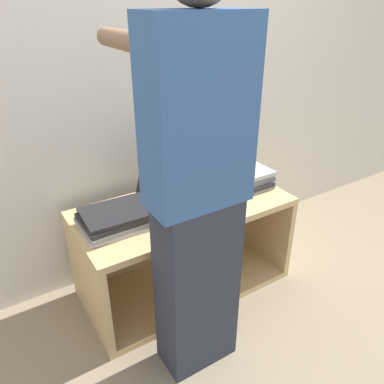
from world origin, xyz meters
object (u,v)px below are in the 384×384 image
(laptop_open, at_px, (178,193))
(laptop_stack_left, at_px, (118,218))
(laptop_stack_right, at_px, (239,180))
(person, at_px, (197,191))

(laptop_open, xyz_separation_m, laptop_stack_left, (-0.39, -0.07, -0.01))
(laptop_open, height_order, laptop_stack_left, laptop_open)
(laptop_stack_left, height_order, laptop_stack_right, laptop_stack_right)
(laptop_stack_right, xyz_separation_m, person, (-0.60, -0.46, 0.29))
(laptop_stack_left, bearing_deg, laptop_stack_right, 0.70)
(laptop_stack_left, bearing_deg, person, -68.95)
(laptop_stack_left, height_order, person, person)
(laptop_open, relative_size, laptop_stack_right, 0.98)
(laptop_stack_right, relative_size, person, 0.21)
(laptop_stack_left, bearing_deg, laptop_open, 9.96)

